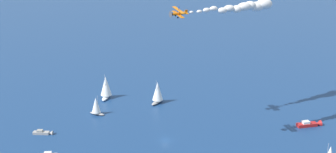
{
  "coord_description": "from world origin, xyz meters",
  "views": [
    {
      "loc": [
        -19.74,
        160.45,
        84.39
      ],
      "look_at": [
        -1.01,
        -0.69,
        27.38
      ],
      "focal_mm": 47.39,
      "sensor_mm": 36.0,
      "label": 1
    }
  ],
  "objects": [
    {
      "name": "ground_plane",
      "position": [
        0.0,
        0.0,
        0.0
      ],
      "size": [
        2000.0,
        2000.0,
        0.0
      ],
      "primitive_type": "plane",
      "color": "navy"
    },
    {
      "name": "sailboat_offshore",
      "position": [
        35.12,
        -41.9,
        5.93
      ],
      "size": [
        5.88,
        10.23,
        13.0
      ],
      "color": "white",
      "rests_on": "ground_plane"
    },
    {
      "name": "sailboat_trailing",
      "position": [
        8.56,
        -38.77,
        5.55
      ],
      "size": [
        6.81,
        9.7,
        12.16
      ],
      "color": "#9E9993",
      "rests_on": "ground_plane"
    },
    {
      "name": "motorboat_ahead",
      "position": [
        -61.09,
        -20.63,
        0.86
      ],
      "size": [
        11.36,
        6.27,
        3.2
      ],
      "color": "#B21E1E",
      "rests_on": "ground_plane"
    },
    {
      "name": "sailboat_far_stbd",
      "position": [
        34.66,
        -21.56,
        4.36
      ],
      "size": [
        7.7,
        5.06,
        9.56
      ],
      "color": "#9E9993",
      "rests_on": "ground_plane"
    },
    {
      "name": "smoke_trail_lead",
      "position": [
        -30.88,
        -8.22,
        54.04
      ],
      "size": [
        32.17,
        23.66,
        5.37
      ],
      "color": "silver"
    },
    {
      "name": "motorboat_far_port",
      "position": [
        51.3,
        0.32,
        0.65
      ],
      "size": [
        8.42,
        2.68,
        2.41
      ],
      "color": "#9E9993",
      "rests_on": "ground_plane"
    },
    {
      "name": "wingwalker_lead",
      "position": [
        -5.91,
        9.19,
        56.29
      ],
      "size": [
        0.92,
        1.28,
        1.53
      ],
      "color": "#1E4CB2"
    },
    {
      "name": "biplane_lead",
      "position": [
        -5.7,
        8.86,
        54.17
      ],
      "size": [
        6.94,
        6.84,
        3.67
      ],
      "color": "orange"
    }
  ]
}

